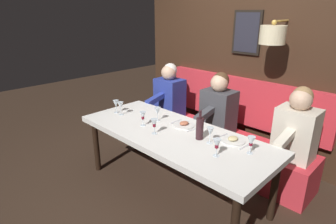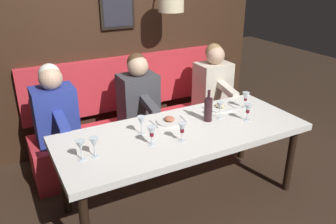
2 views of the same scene
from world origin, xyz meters
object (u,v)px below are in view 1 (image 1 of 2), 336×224
(diner_nearest, at_px, (297,127))
(wine_glass_1, at_px, (116,104))
(wine_glass_3, at_px, (251,142))
(wine_glass_4, at_px, (210,132))
(wine_glass_0, at_px, (154,123))
(wine_bottle, at_px, (200,128))
(wine_glass_2, at_px, (121,106))
(wine_glass_6, at_px, (217,144))
(diner_middle, at_px, (169,92))
(diner_near, at_px, (218,105))
(wine_glass_7, at_px, (157,111))
(dining_table, at_px, (173,138))
(wine_glass_5, at_px, (143,116))

(diner_nearest, height_order, wine_glass_1, diner_nearest)
(wine_glass_3, relative_size, wine_glass_4, 1.00)
(diner_nearest, bearing_deg, wine_glass_0, 135.05)
(wine_glass_1, bearing_deg, wine_glass_3, -82.60)
(wine_bottle, bearing_deg, wine_glass_4, -91.46)
(wine_glass_2, relative_size, wine_glass_6, 1.00)
(wine_glass_0, xyz_separation_m, wine_glass_4, (0.23, -0.54, 0.00))
(wine_glass_4, distance_m, wine_bottle, 0.13)
(diner_middle, xyz_separation_m, wine_bottle, (-0.82, -1.22, 0.04))
(wine_glass_0, distance_m, wine_bottle, 0.47)
(diner_nearest, relative_size, diner_near, 1.00)
(wine_glass_7, bearing_deg, diner_near, -21.72)
(wine_glass_2, distance_m, wine_bottle, 1.13)
(dining_table, xyz_separation_m, wine_glass_7, (0.11, 0.35, 0.18))
(wine_glass_0, distance_m, wine_glass_4, 0.59)
(wine_glass_3, distance_m, wine_glass_4, 0.39)
(wine_glass_3, distance_m, wine_glass_5, 1.20)
(wine_glass_3, height_order, wine_glass_5, same)
(diner_nearest, relative_size, wine_glass_1, 4.82)
(wine_glass_0, relative_size, wine_glass_4, 1.00)
(wine_glass_5, relative_size, wine_glass_6, 1.00)
(wine_glass_4, bearing_deg, diner_near, 29.99)
(wine_glass_5, relative_size, wine_glass_7, 1.00)
(dining_table, height_order, wine_glass_6, wine_glass_6)
(wine_glass_3, bearing_deg, wine_glass_6, 143.66)
(dining_table, bearing_deg, diner_near, 2.66)
(diner_middle, xyz_separation_m, wine_glass_1, (-0.96, -0.00, 0.04))
(diner_nearest, xyz_separation_m, wine_glass_0, (-1.05, 1.05, 0.04))
(wine_glass_5, bearing_deg, dining_table, -72.75)
(wine_glass_1, height_order, wine_bottle, wine_bottle)
(dining_table, distance_m, wine_glass_3, 0.85)
(wine_glass_1, distance_m, wine_glass_5, 0.56)
(wine_glass_0, bearing_deg, dining_table, -33.25)
(wine_glass_1, relative_size, wine_glass_4, 1.00)
(wine_glass_1, xyz_separation_m, wine_glass_6, (-0.03, -1.54, -0.00))
(wine_glass_5, distance_m, wine_bottle, 0.68)
(dining_table, xyz_separation_m, diner_near, (0.88, 0.04, 0.14))
(diner_near, distance_m, wine_glass_5, 1.04)
(wine_glass_5, bearing_deg, diner_nearest, -52.51)
(wine_glass_3, height_order, wine_glass_6, same)
(wine_glass_0, bearing_deg, wine_glass_3, -71.10)
(wine_bottle, bearing_deg, wine_glass_6, -117.64)
(dining_table, xyz_separation_m, wine_glass_6, (-0.11, -0.63, 0.18))
(diner_middle, xyz_separation_m, wine_glass_5, (-0.99, -0.56, 0.04))
(wine_glass_0, height_order, wine_glass_7, same)
(diner_nearest, distance_m, wine_glass_5, 1.63)
(diner_middle, height_order, wine_glass_5, diner_middle)
(wine_glass_4, height_order, wine_glass_6, same)
(wine_glass_6, distance_m, wine_bottle, 0.37)
(diner_middle, distance_m, wine_glass_6, 1.83)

